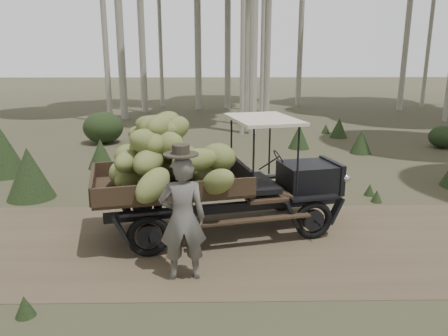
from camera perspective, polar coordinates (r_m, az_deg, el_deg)
The scene contains 5 objects.
ground at distance 8.22m, azimuth 0.52°, elevation -9.77°, with size 120.00×120.00×0.00m, color #473D2B.
dirt_track at distance 8.22m, azimuth 0.52°, elevation -9.74°, with size 70.00×4.00×0.01m, color brown.
banana_truck at distance 8.14m, azimuth -4.68°, elevation 0.64°, with size 5.08×2.99×2.48m.
farmer at distance 6.68m, azimuth -5.43°, elevation -6.42°, with size 0.76×0.58×2.13m.
undergrowth at distance 9.11m, azimuth -8.78°, elevation -3.70°, with size 23.20×23.30×1.38m.
Camera 1 is at (-0.21, -7.48, 3.40)m, focal length 35.00 mm.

